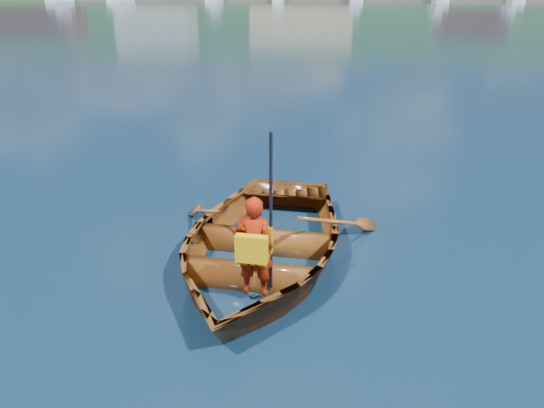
{
  "coord_description": "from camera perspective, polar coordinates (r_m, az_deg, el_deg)",
  "views": [
    {
      "loc": [
        0.98,
        -5.68,
        3.2
      ],
      "look_at": [
        0.46,
        0.24,
        0.79
      ],
      "focal_mm": 35.0,
      "sensor_mm": 36.0,
      "label": 1
    }
  ],
  "objects": [
    {
      "name": "ground",
      "position": [
        6.59,
        -4.23,
        -7.06
      ],
      "size": [
        600.0,
        600.0,
        0.0
      ],
      "color": "#152A44",
      "rests_on": "ground"
    },
    {
      "name": "child_paddler",
      "position": [
        5.64,
        -1.9,
        -4.54
      ],
      "size": [
        0.44,
        0.37,
        1.78
      ],
      "color": "#A11C08",
      "rests_on": "ground"
    },
    {
      "name": "rowboat",
      "position": [
        6.64,
        -1.34,
        -4.12
      ],
      "size": [
        3.36,
        4.39,
        0.85
      ],
      "color": "brown",
      "rests_on": "ground"
    },
    {
      "name": "dock",
      "position": [
        153.94,
        1.98,
        21.01
      ],
      "size": [
        159.91,
        14.65,
        0.8
      ],
      "color": "brown",
      "rests_on": "ground"
    }
  ]
}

